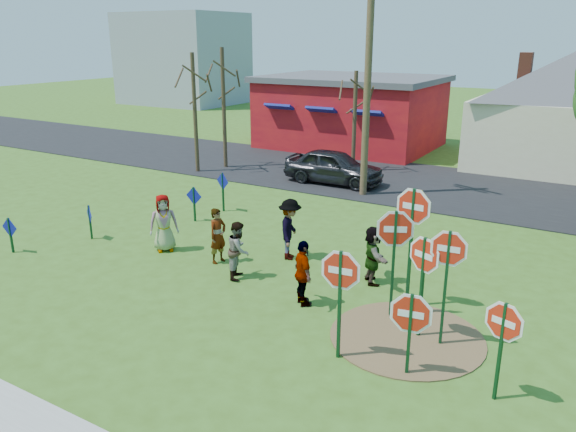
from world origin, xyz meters
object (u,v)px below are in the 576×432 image
object	(u,v)px
person_a	(164,223)
suv	(334,166)
stop_sign_c	(424,265)
utility_pole	(368,76)
stop_sign_a	(340,281)
stop_sign_b	(413,218)
stop_sign_d	(448,259)
person_b	(218,236)

from	to	relation	value
person_a	suv	xyz separation A→B (m)	(0.79, 9.51, -0.09)
stop_sign_c	utility_pole	bearing A→B (deg)	142.59
stop_sign_a	stop_sign_b	size ratio (longest dim) A/B	0.80
stop_sign_a	stop_sign_c	xyz separation A→B (m)	(1.09, 1.58, -0.02)
stop_sign_c	person_a	bearing A→B (deg)	-164.20
stop_sign_a	stop_sign_d	bearing A→B (deg)	36.96
person_a	stop_sign_b	bearing A→B (deg)	-45.59
stop_sign_b	suv	bearing A→B (deg)	131.84
person_a	suv	world-z (taller)	person_a
person_a	stop_sign_c	bearing A→B (deg)	-54.43
stop_sign_a	utility_pole	xyz separation A→B (m)	(-4.29, 11.12, 2.96)
person_a	utility_pole	world-z (taller)	utility_pole
stop_sign_b	person_a	world-z (taller)	stop_sign_b
stop_sign_b	suv	size ratio (longest dim) A/B	0.71
stop_sign_c	person_a	distance (m)	8.07
person_b	utility_pole	bearing A→B (deg)	4.07
stop_sign_d	person_a	size ratio (longest dim) A/B	1.53
stop_sign_b	utility_pole	distance (m)	9.87
person_a	person_b	world-z (taller)	person_a
person_a	utility_pole	bearing A→B (deg)	26.02
stop_sign_d	stop_sign_b	bearing A→B (deg)	127.14
stop_sign_b	utility_pole	xyz separation A→B (m)	(-4.71, 8.32, 2.43)
stop_sign_c	suv	xyz separation A→B (m)	(-7.18, 10.54, -0.86)
person_b	suv	distance (m)	9.49
suv	stop_sign_c	bearing A→B (deg)	-146.71
utility_pole	stop_sign_d	bearing A→B (deg)	-58.61
utility_pole	stop_sign_b	bearing A→B (deg)	-60.51
stop_sign_d	person_b	size ratio (longest dim) A/B	1.66
person_a	utility_pole	distance (m)	9.65
person_a	person_b	distance (m)	1.90
stop_sign_c	suv	distance (m)	12.78
suv	stop_sign_d	bearing A→B (deg)	-145.15
stop_sign_d	utility_pole	bearing A→B (deg)	116.72
stop_sign_a	person_a	size ratio (longest dim) A/B	1.40
stop_sign_c	stop_sign_d	xyz separation A→B (m)	(0.49, -0.09, 0.25)
stop_sign_a	utility_pole	distance (m)	12.28
stop_sign_a	stop_sign_c	world-z (taller)	stop_sign_a
stop_sign_b	stop_sign_c	world-z (taller)	stop_sign_b
stop_sign_b	stop_sign_d	size ratio (longest dim) A/B	1.15
person_b	stop_sign_a	bearing A→B (deg)	-109.65
person_a	utility_pole	size ratio (longest dim) A/B	0.19
person_b	stop_sign_b	bearing A→B (deg)	-80.11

